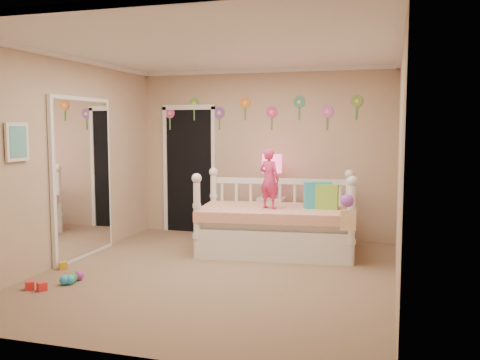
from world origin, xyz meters
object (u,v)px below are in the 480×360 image
(nightstand, at_px, (272,219))
(table_lamp, at_px, (272,169))
(child, at_px, (269,179))
(daybed, at_px, (276,212))

(nightstand, height_order, table_lamp, table_lamp)
(child, relative_size, table_lamp, 1.24)
(table_lamp, bearing_deg, daybed, -72.33)
(table_lamp, bearing_deg, nightstand, 82.87)
(nightstand, bearing_deg, daybed, -71.64)
(daybed, bearing_deg, table_lamp, 100.95)
(daybed, height_order, nightstand, daybed)
(daybed, bearing_deg, child, -125.56)
(child, bearing_deg, daybed, -98.22)
(nightstand, relative_size, table_lamp, 1.03)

